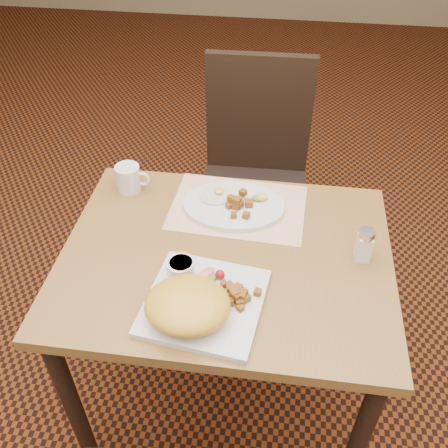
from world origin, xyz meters
TOP-DOWN VIEW (x-y plane):
  - ground at (0.00, 0.00)m, footprint 8.00×8.00m
  - table at (0.00, 0.00)m, footprint 0.90×0.70m
  - chair_far at (0.02, 0.71)m, footprint 0.43×0.44m
  - placemat at (0.01, 0.20)m, footprint 0.41×0.30m
  - plate_square at (-0.03, -0.18)m, footprint 0.31×0.31m
  - plate_oval at (-0.00, 0.20)m, footprint 0.31×0.23m
  - hollandaise_mound at (-0.06, -0.23)m, footprint 0.20×0.18m
  - ramekin at (-0.10, -0.10)m, footprint 0.07×0.07m
  - garnish_sq at (-0.03, -0.11)m, footprint 0.08×0.07m
  - fried_egg at (-0.06, 0.23)m, footprint 0.10×0.10m
  - garnish_ov at (0.07, 0.23)m, footprint 0.05×0.04m
  - salt_shaker at (0.36, 0.03)m, footprint 0.04×0.04m
  - coffee_mug at (-0.34, 0.25)m, footprint 0.11×0.08m
  - home_fries_sq at (0.05, -0.16)m, footprint 0.11×0.09m
  - home_fries_ov at (0.01, 0.18)m, footprint 0.08×0.11m

SIDE VIEW (x-z plane):
  - ground at x=0.00m, z-range 0.00..0.00m
  - chair_far at x=0.02m, z-range 0.05..1.02m
  - table at x=0.00m, z-range 0.27..1.02m
  - placemat at x=0.01m, z-range 0.75..0.75m
  - plate_square at x=-0.03m, z-range 0.75..0.77m
  - plate_oval at x=0.00m, z-range 0.75..0.77m
  - fried_egg at x=-0.06m, z-range 0.76..0.78m
  - garnish_sq at x=-0.03m, z-range 0.76..0.79m
  - garnish_ov at x=0.07m, z-range 0.77..0.79m
  - home_fries_sq at x=0.05m, z-range 0.76..0.80m
  - home_fries_ov at x=0.01m, z-range 0.76..0.80m
  - ramekin at x=-0.10m, z-range 0.77..0.81m
  - coffee_mug at x=-0.34m, z-range 0.75..0.84m
  - hollandaise_mound at x=-0.06m, z-range 0.76..0.84m
  - salt_shaker at x=0.36m, z-range 0.75..0.85m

